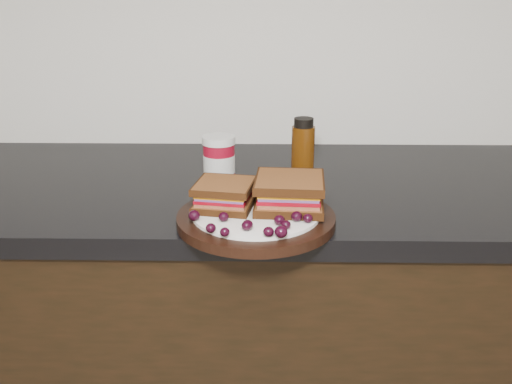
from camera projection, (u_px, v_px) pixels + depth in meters
The scene contains 32 objects.
base_cabinets at pixel (180, 362), 1.39m from camera, with size 3.96×0.58×0.86m, color black.
countertop at pixel (170, 189), 1.24m from camera, with size 3.98×0.60×0.04m, color black.
plate at pixel (256, 219), 1.01m from camera, with size 0.28×0.28×0.02m, color black.
sandwich_left at pixel (224, 195), 1.01m from camera, with size 0.10×0.10×0.05m, color brown, non-canonical shape.
sandwich_right at pixel (289, 193), 1.01m from camera, with size 0.12×0.12×0.06m, color brown, non-canonical shape.
grape_0 at pixel (194, 215), 0.96m from camera, with size 0.02×0.02×0.02m, color black.
grape_1 at pixel (224, 217), 0.96m from camera, with size 0.02×0.02×0.02m, color black.
grape_2 at pixel (211, 228), 0.91m from camera, with size 0.02×0.02×0.02m, color black.
grape_3 at pixel (225, 232), 0.90m from camera, with size 0.02×0.02×0.01m, color black.
grape_4 at pixel (247, 226), 0.92m from camera, with size 0.02×0.02×0.02m, color black.
grape_5 at pixel (248, 225), 0.93m from camera, with size 0.02×0.02×0.02m, color black.
grape_6 at pixel (269, 232), 0.90m from camera, with size 0.02×0.02×0.02m, color black.
grape_7 at pixel (281, 232), 0.90m from camera, with size 0.02×0.02×0.02m, color black.
grape_8 at pixel (286, 225), 0.93m from camera, with size 0.02×0.02×0.02m, color black.
grape_9 at pixel (279, 220), 0.94m from camera, with size 0.02×0.02×0.02m, color black.
grape_10 at pixel (308, 218), 0.95m from camera, with size 0.02×0.02×0.02m, color black.
grape_11 at pixel (297, 216), 0.96m from camera, with size 0.02×0.02×0.02m, color black.
grape_12 at pixel (302, 212), 0.98m from camera, with size 0.02×0.02×0.02m, color black.
grape_13 at pixel (308, 205), 1.01m from camera, with size 0.02×0.02×0.02m, color black.
grape_14 at pixel (297, 201), 1.03m from camera, with size 0.02×0.02×0.02m, color black.
grape_15 at pixel (282, 201), 1.03m from camera, with size 0.02×0.02×0.02m, color black.
grape_16 at pixel (234, 194), 1.06m from camera, with size 0.02×0.02×0.02m, color black.
grape_17 at pixel (234, 200), 1.03m from camera, with size 0.02×0.02×0.02m, color black.
grape_18 at pixel (218, 201), 1.03m from camera, with size 0.02×0.02×0.02m, color black.
grape_19 at pixel (212, 199), 1.03m from camera, with size 0.02×0.02×0.02m, color black.
grape_20 at pixel (222, 207), 1.00m from camera, with size 0.02×0.02×0.02m, color black.
grape_21 at pixel (219, 209), 0.99m from camera, with size 0.02×0.02×0.02m, color black.
grape_22 at pixel (233, 200), 1.03m from camera, with size 0.02×0.02×0.02m, color black.
grape_23 at pixel (214, 198), 1.04m from camera, with size 0.02×0.02×0.02m, color black.
grape_24 at pixel (217, 206), 1.00m from camera, with size 0.02×0.02×0.02m, color black.
condiment_jar at pixel (219, 160), 1.20m from camera, with size 0.07×0.07×0.10m, color maroon.
oil_bottle at pixel (303, 150), 1.21m from camera, with size 0.05×0.05×0.14m, color #452206.
Camera 1 is at (0.21, 0.54, 1.30)m, focal length 40.00 mm.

